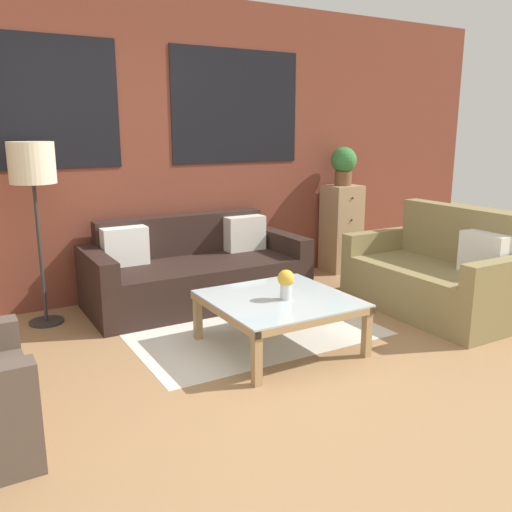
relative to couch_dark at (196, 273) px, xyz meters
name	(u,v)px	position (x,y,z in m)	size (l,w,h in m)	color
ground_plane	(286,393)	(-0.26, -1.95, -0.28)	(16.00, 16.00, 0.00)	#9E754C
wall_back_brick	(145,148)	(-0.26, 0.49, 1.13)	(8.40, 0.09, 2.80)	brown
rug	(241,323)	(0.08, -0.73, -0.28)	(1.93, 1.67, 0.00)	silver
couch_dark	(196,273)	(0.00, 0.00, 0.00)	(2.00, 0.88, 0.78)	black
settee_vintage	(436,278)	(1.73, -1.32, 0.03)	(0.80, 1.51, 0.92)	olive
coffee_table	(279,304)	(0.08, -1.32, 0.06)	(0.98, 0.98, 0.39)	silver
floor_lamp	(32,171)	(-1.32, 0.10, 0.99)	(0.36, 0.36, 1.49)	#2D2D2D
drawer_cabinet	(341,228)	(1.90, 0.24, 0.21)	(0.38, 0.36, 0.97)	tan
potted_plant	(344,164)	(1.90, 0.24, 0.93)	(0.28, 0.28, 0.42)	brown
flower_vase	(286,282)	(0.10, -1.38, 0.24)	(0.12, 0.12, 0.22)	silver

